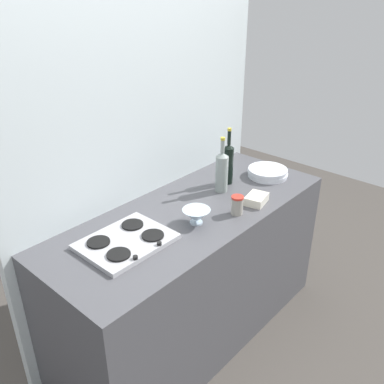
{
  "coord_description": "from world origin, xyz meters",
  "views": [
    {
      "loc": [
        -1.55,
        -1.38,
        2.08
      ],
      "look_at": [
        0.0,
        0.0,
        1.02
      ],
      "focal_mm": 39.32,
      "sensor_mm": 36.0,
      "label": 1
    }
  ],
  "objects_px": {
    "plate_stack": "(268,172)",
    "mixing_bowl": "(196,216)",
    "wine_bottle_leftmost": "(228,163)",
    "condiment_jar_front": "(237,205)",
    "butter_dish": "(256,199)",
    "wine_bottle_mid_left": "(222,171)",
    "stovetop_hob": "(126,241)"
  },
  "relations": [
    {
      "from": "wine_bottle_leftmost",
      "to": "mixing_bowl",
      "type": "distance_m",
      "value": 0.55
    },
    {
      "from": "wine_bottle_mid_left",
      "to": "mixing_bowl",
      "type": "bearing_deg",
      "value": -160.39
    },
    {
      "from": "wine_bottle_leftmost",
      "to": "mixing_bowl",
      "type": "height_order",
      "value": "wine_bottle_leftmost"
    },
    {
      "from": "mixing_bowl",
      "to": "condiment_jar_front",
      "type": "distance_m",
      "value": 0.25
    },
    {
      "from": "wine_bottle_mid_left",
      "to": "mixing_bowl",
      "type": "xyz_separation_m",
      "value": [
        -0.4,
        -0.14,
        -0.09
      ]
    },
    {
      "from": "plate_stack",
      "to": "mixing_bowl",
      "type": "height_order",
      "value": "mixing_bowl"
    },
    {
      "from": "stovetop_hob",
      "to": "mixing_bowl",
      "type": "height_order",
      "value": "mixing_bowl"
    },
    {
      "from": "wine_bottle_leftmost",
      "to": "butter_dish",
      "type": "distance_m",
      "value": 0.33
    },
    {
      "from": "stovetop_hob",
      "to": "condiment_jar_front",
      "type": "distance_m",
      "value": 0.65
    },
    {
      "from": "condiment_jar_front",
      "to": "butter_dish",
      "type": "bearing_deg",
      "value": -3.1
    },
    {
      "from": "wine_bottle_mid_left",
      "to": "stovetop_hob",
      "type": "bearing_deg",
      "value": -179.17
    },
    {
      "from": "stovetop_hob",
      "to": "plate_stack",
      "type": "distance_m",
      "value": 1.15
    },
    {
      "from": "plate_stack",
      "to": "wine_bottle_mid_left",
      "type": "distance_m",
      "value": 0.4
    },
    {
      "from": "mixing_bowl",
      "to": "plate_stack",
      "type": "bearing_deg",
      "value": 3.13
    },
    {
      "from": "plate_stack",
      "to": "mixing_bowl",
      "type": "relative_size",
      "value": 1.74
    },
    {
      "from": "butter_dish",
      "to": "condiment_jar_front",
      "type": "height_order",
      "value": "condiment_jar_front"
    },
    {
      "from": "plate_stack",
      "to": "stovetop_hob",
      "type": "bearing_deg",
      "value": 175.64
    },
    {
      "from": "plate_stack",
      "to": "wine_bottle_mid_left",
      "type": "xyz_separation_m",
      "value": [
        -0.37,
        0.1,
        0.11
      ]
    },
    {
      "from": "stovetop_hob",
      "to": "wine_bottle_mid_left",
      "type": "distance_m",
      "value": 0.78
    },
    {
      "from": "wine_bottle_leftmost",
      "to": "wine_bottle_mid_left",
      "type": "xyz_separation_m",
      "value": [
        -0.12,
        -0.04,
        -0.01
      ]
    },
    {
      "from": "butter_dish",
      "to": "condiment_jar_front",
      "type": "distance_m",
      "value": 0.18
    },
    {
      "from": "stovetop_hob",
      "to": "plate_stack",
      "type": "bearing_deg",
      "value": -4.36
    },
    {
      "from": "wine_bottle_leftmost",
      "to": "wine_bottle_mid_left",
      "type": "bearing_deg",
      "value": -160.65
    },
    {
      "from": "wine_bottle_leftmost",
      "to": "wine_bottle_mid_left",
      "type": "distance_m",
      "value": 0.12
    },
    {
      "from": "plate_stack",
      "to": "condiment_jar_front",
      "type": "height_order",
      "value": "condiment_jar_front"
    },
    {
      "from": "wine_bottle_leftmost",
      "to": "condiment_jar_front",
      "type": "xyz_separation_m",
      "value": [
        -0.29,
        -0.28,
        -0.08
      ]
    },
    {
      "from": "plate_stack",
      "to": "wine_bottle_leftmost",
      "type": "xyz_separation_m",
      "value": [
        -0.26,
        0.14,
        0.11
      ]
    },
    {
      "from": "mixing_bowl",
      "to": "butter_dish",
      "type": "bearing_deg",
      "value": -15.5
    },
    {
      "from": "stovetop_hob",
      "to": "mixing_bowl",
      "type": "bearing_deg",
      "value": -18.79
    },
    {
      "from": "wine_bottle_leftmost",
      "to": "stovetop_hob",
      "type": "bearing_deg",
      "value": -176.64
    },
    {
      "from": "wine_bottle_leftmost",
      "to": "condiment_jar_front",
      "type": "height_order",
      "value": "wine_bottle_leftmost"
    },
    {
      "from": "stovetop_hob",
      "to": "condiment_jar_front",
      "type": "bearing_deg",
      "value": -20.95
    }
  ]
}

